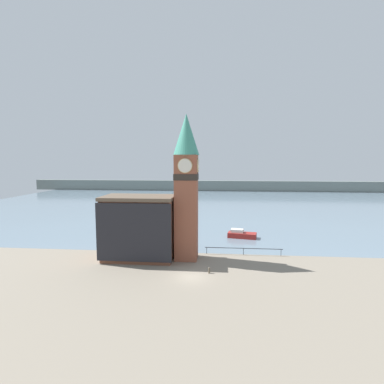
% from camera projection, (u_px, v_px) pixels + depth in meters
% --- Properties ---
extents(ground_plane, '(160.00, 160.00, 0.00)m').
position_uv_depth(ground_plane, '(191.00, 277.00, 37.95)').
color(ground_plane, gray).
extents(water, '(160.00, 120.00, 0.00)m').
position_uv_depth(water, '(209.00, 202.00, 107.30)').
color(water, slate).
rests_on(water, ground_plane).
extents(far_shoreline, '(180.00, 3.00, 5.00)m').
position_uv_depth(far_shoreline, '(212.00, 186.00, 146.66)').
color(far_shoreline, slate).
rests_on(far_shoreline, water).
extents(pier_railing, '(12.14, 0.08, 1.09)m').
position_uv_depth(pier_railing, '(243.00, 249.00, 46.86)').
color(pier_railing, '#232328').
rests_on(pier_railing, ground_plane).
extents(clock_tower, '(3.77, 3.77, 21.49)m').
position_uv_depth(clock_tower, '(186.00, 183.00, 44.00)').
color(clock_tower, brown).
rests_on(clock_tower, ground_plane).
extents(pier_building, '(10.74, 6.33, 9.52)m').
position_uv_depth(pier_building, '(139.00, 227.00, 44.75)').
color(pier_building, brown).
rests_on(pier_building, ground_plane).
extents(boat_near, '(5.66, 3.22, 1.63)m').
position_uv_depth(boat_near, '(241.00, 234.00, 57.38)').
color(boat_near, maroon).
rests_on(boat_near, water).
extents(mooring_bollard_near, '(0.27, 0.27, 0.80)m').
position_uv_depth(mooring_bollard_near, '(209.00, 270.00, 39.23)').
color(mooring_bollard_near, brown).
rests_on(mooring_bollard_near, ground_plane).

